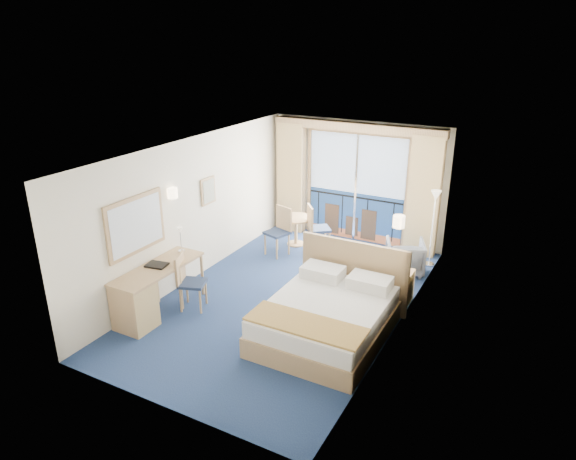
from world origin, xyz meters
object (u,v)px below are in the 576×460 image
at_px(round_table, 296,224).
at_px(nightstand, 399,286).
at_px(armchair, 405,257).
at_px(desk_chair, 187,279).
at_px(desk, 140,299).
at_px(floor_lamp, 434,209).
at_px(table_chair_b, 280,228).
at_px(bed, 328,316).
at_px(table_chair_a, 315,225).

bearing_deg(round_table, nightstand, -27.22).
xyz_separation_m(armchair, desk_chair, (-2.87, -3.13, 0.22)).
relative_size(desk, round_table, 2.45).
xyz_separation_m(nightstand, floor_lamp, (0.12, 1.75, 0.91)).
height_order(floor_lamp, table_chair_b, floor_lamp).
distance_m(armchair, floor_lamp, 1.09).
xyz_separation_m(floor_lamp, round_table, (-2.90, -0.32, -0.71)).
bearing_deg(table_chair_b, armchair, 24.50).
distance_m(nightstand, table_chair_b, 2.98).
relative_size(bed, table_chair_a, 2.23).
height_order(floor_lamp, round_table, floor_lamp).
relative_size(table_chair_a, table_chair_b, 0.99).
bearing_deg(desk, bed, 22.08).
distance_m(desk, round_table, 4.21).
relative_size(armchair, table_chair_b, 0.71).
distance_m(nightstand, table_chair_a, 2.65).
xyz_separation_m(floor_lamp, table_chair_a, (-2.38, -0.40, -0.62)).
relative_size(floor_lamp, table_chair_a, 1.55).
bearing_deg(floor_lamp, desk_chair, -131.14).
distance_m(armchair, table_chair_a, 2.04).
relative_size(nightstand, desk, 0.33).
height_order(desk_chair, round_table, desk_chair).
height_order(bed, desk, bed).
bearing_deg(desk_chair, round_table, -26.05).
relative_size(desk_chair, table_chair_a, 0.96).
bearing_deg(round_table, table_chair_a, -9.74).
relative_size(floor_lamp, table_chair_b, 1.53).
xyz_separation_m(desk, table_chair_b, (0.60, 3.56, 0.13)).
bearing_deg(table_chair_b, bed, -30.99).
height_order(bed, round_table, bed).
height_order(nightstand, armchair, armchair).
bearing_deg(armchair, desk_chair, 25.56).
height_order(bed, floor_lamp, floor_lamp).
bearing_deg(round_table, table_chair_b, -96.63).
bearing_deg(bed, desk, -157.92).
distance_m(nightstand, armchair, 1.20).
xyz_separation_m(nightstand, armchair, (-0.24, 1.18, 0.04)).
bearing_deg(desk, round_table, 80.81).
height_order(nightstand, desk, desk).
bearing_deg(bed, nightstand, 67.74).
bearing_deg(bed, round_table, 125.10).
relative_size(bed, desk_chair, 2.31).
bearing_deg(armchair, nightstand, 79.54).
bearing_deg(desk_chair, bed, -102.33).
xyz_separation_m(table_chair_a, table_chair_b, (-0.59, -0.51, 0.01)).
bearing_deg(armchair, bed, 59.61).
xyz_separation_m(floor_lamp, table_chair_b, (-2.97, -0.92, -0.62)).
relative_size(armchair, desk_chair, 0.74).
relative_size(bed, armchair, 3.12).
xyz_separation_m(floor_lamp, desk_chair, (-3.23, -3.69, -0.64)).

